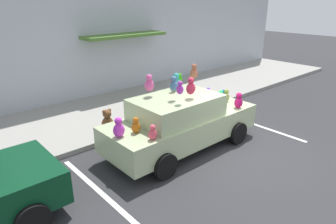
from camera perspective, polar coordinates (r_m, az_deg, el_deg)
ground_plane at (r=8.52m, az=13.84°, el=-7.80°), size 60.00×60.00×0.00m
sidewalk at (r=11.75m, az=-6.31°, el=1.15°), size 24.00×4.00×0.15m
storefront_building at (r=12.93m, az=-12.62°, el=16.73°), size 24.00×1.25×6.40m
parking_stripe_front at (r=10.58m, az=15.89°, el=-2.22°), size 0.12×3.60×0.01m
parking_stripe_rear at (r=6.96m, az=-12.41°, el=-14.68°), size 0.12×3.60×0.01m
plush_covered_car at (r=8.30m, az=2.47°, el=-1.73°), size 4.49×1.93×2.21m
teddy_bear_on_sidewalk at (r=9.35m, az=-11.32°, el=-1.70°), size 0.38×0.31×0.72m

